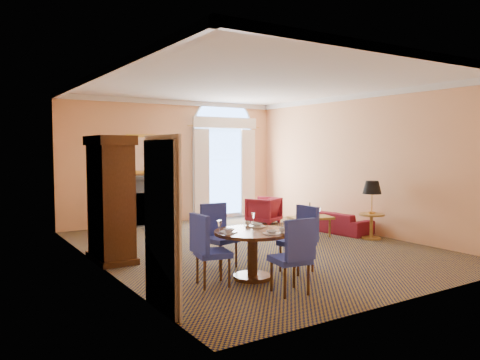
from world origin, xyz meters
TOP-DOWN VIEW (x-y plane):
  - ground at (0.00, 0.00)m, footprint 7.50×7.50m
  - room_envelope at (-0.03, 0.67)m, footprint 6.04×7.52m
  - armoire at (-2.72, 0.39)m, footprint 0.62×1.10m
  - dining_table at (-1.28, -1.86)m, footprint 1.15×1.15m
  - dining_chair_north at (-1.35, -0.91)m, footprint 0.55×0.55m
  - dining_chair_south at (-1.24, -2.81)m, footprint 0.52×0.52m
  - dining_chair_east at (-0.37, -1.91)m, footprint 0.54×0.54m
  - dining_chair_west at (-2.05, -1.83)m, footprint 0.54×0.54m
  - sofa at (2.55, 0.32)m, footprint 0.85×1.72m
  - armchair at (1.83, 2.23)m, footprint 0.99×1.00m
  - coffee_table at (1.58, 0.10)m, footprint 1.01×0.72m
  - side_table at (2.60, -0.69)m, footprint 0.54×0.54m

SIDE VIEW (x-z plane):
  - ground at x=0.00m, z-range 0.00..0.00m
  - sofa at x=2.55m, z-range 0.00..0.48m
  - armchair at x=1.83m, z-range 0.00..0.69m
  - coffee_table at x=1.58m, z-range 0.04..0.82m
  - dining_table at x=-1.28m, z-range 0.07..1.00m
  - dining_chair_north at x=-1.35m, z-range 0.07..1.11m
  - dining_chair_south at x=-1.24m, z-range 0.07..1.11m
  - dining_chair_east at x=-0.37m, z-range 0.07..1.11m
  - dining_chair_west at x=-2.05m, z-range 0.07..1.11m
  - side_table at x=2.60m, z-range 0.19..1.41m
  - armoire at x=-2.72m, z-range -0.04..2.13m
  - room_envelope at x=-0.03m, z-range 0.78..4.23m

